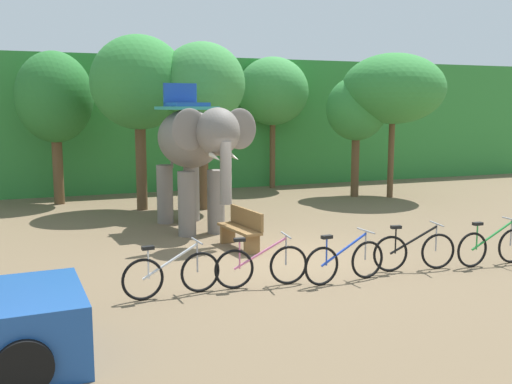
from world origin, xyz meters
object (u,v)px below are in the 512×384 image
(tree_far_right, at_px, (356,110))
(elephant, at_px, (193,145))
(tree_center_left, at_px, (203,85))
(bike_black, at_px, (414,251))
(tree_left, at_px, (54,98))
(tree_center, at_px, (393,89))
(tree_center_right, at_px, (139,83))
(bike_blue, at_px, (345,261))
(bike_pink, at_px, (261,265))
(wooden_bench, at_px, (242,227))
(bike_white, at_px, (172,274))
(bike_green, at_px, (492,246))
(tree_far_left, at_px, (273,92))

(tree_far_right, xyz_separation_m, elephant, (-6.82, -3.54, -0.87))
(tree_center_left, xyz_separation_m, bike_black, (1.95, -8.09, -3.44))
(tree_left, height_order, tree_center, tree_center)
(tree_far_right, height_order, elephant, tree_far_right)
(tree_center_right, distance_m, bike_blue, 9.77)
(bike_pink, height_order, wooden_bench, bike_pink)
(elephant, distance_m, bike_white, 5.63)
(tree_far_right, distance_m, bike_green, 9.57)
(bike_white, bearing_deg, bike_black, -1.51)
(tree_center_left, xyz_separation_m, bike_blue, (0.31, -8.27, -3.44))
(bike_blue, bearing_deg, tree_center_right, 103.49)
(bike_black, xyz_separation_m, bike_green, (1.70, -0.24, 0.00))
(tree_left, relative_size, tree_far_left, 0.97)
(bike_pink, xyz_separation_m, bike_black, (3.16, -0.08, 0.00))
(bike_pink, distance_m, bike_green, 4.87)
(tree_center, relative_size, bike_white, 2.92)
(bike_pink, bearing_deg, bike_white, 178.52)
(tree_center_right, bearing_deg, elephant, -78.30)
(bike_white, height_order, bike_blue, same)
(tree_center_right, distance_m, tree_center_left, 1.91)
(tree_center_right, bearing_deg, tree_center_left, -18.36)
(wooden_bench, bearing_deg, tree_left, 114.61)
(elephant, distance_m, bike_black, 6.26)
(tree_center_left, distance_m, bike_pink, 8.79)
(tree_far_right, relative_size, tree_center, 0.84)
(tree_far_right, bearing_deg, tree_left, 168.39)
(tree_center_left, height_order, tree_center, tree_center_left)
(bike_white, bearing_deg, tree_center, 39.76)
(bike_pink, distance_m, bike_black, 3.16)
(tree_left, relative_size, tree_center, 0.99)
(tree_far_right, height_order, bike_pink, tree_far_right)
(elephant, bearing_deg, bike_white, -108.76)
(tree_far_left, height_order, bike_white, tree_far_left)
(tree_far_left, bearing_deg, tree_center, -50.84)
(tree_center_right, distance_m, elephant, 3.96)
(tree_center_right, bearing_deg, bike_pink, -85.93)
(tree_far_left, height_order, bike_pink, tree_far_left)
(tree_left, xyz_separation_m, wooden_bench, (3.60, -7.86, -2.96))
(tree_far_right, bearing_deg, bike_pink, -128.80)
(tree_far_right, distance_m, bike_black, 9.86)
(tree_center_left, relative_size, bike_black, 3.01)
(elephant, relative_size, bike_black, 2.48)
(tree_center_right, bearing_deg, bike_blue, -76.51)
(bike_black, bearing_deg, elephant, 120.46)
(tree_center, distance_m, bike_pink, 11.86)
(tree_far_right, relative_size, elephant, 1.00)
(bike_blue, bearing_deg, tree_center_left, 92.16)
(tree_left, height_order, tree_center_left, tree_center_left)
(tree_left, xyz_separation_m, bike_green, (7.83, -10.99, -3.06))
(bike_black, bearing_deg, tree_center, 59.09)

